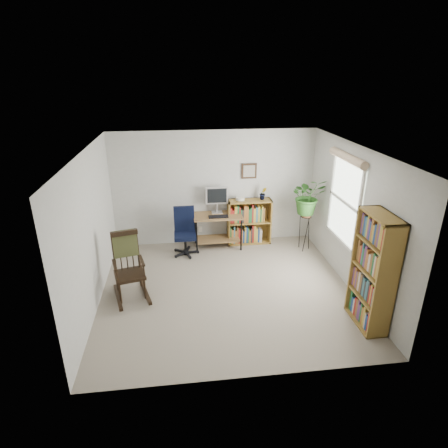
{
  "coord_description": "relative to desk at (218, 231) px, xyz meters",
  "views": [
    {
      "loc": [
        -0.74,
        -5.45,
        3.48
      ],
      "look_at": [
        0.0,
        0.4,
        1.05
      ],
      "focal_mm": 30.0,
      "sensor_mm": 36.0,
      "label": 1
    }
  ],
  "objects": [
    {
      "name": "window",
      "position": [
        2.03,
        -1.4,
        1.04
      ],
      "size": [
        0.12,
        1.2,
        1.5
      ],
      "primitive_type": null,
      "color": "silver",
      "rests_on": "wall_right"
    },
    {
      "name": "wall_back",
      "position": [
        -0.03,
        0.3,
        0.84
      ],
      "size": [
        4.2,
        0.0,
        2.4
      ],
      "primitive_type": "cube",
      "color": "beige",
      "rests_on": "ground"
    },
    {
      "name": "monitor",
      "position": [
        0.0,
        0.14,
        0.64
      ],
      "size": [
        0.46,
        0.16,
        0.56
      ],
      "primitive_type": null,
      "color": "silver",
      "rests_on": "desk"
    },
    {
      "name": "low_bookshelf",
      "position": [
        0.69,
        0.12,
        0.13
      ],
      "size": [
        0.92,
        0.31,
        0.97
      ],
      "primitive_type": null,
      "color": "olive",
      "rests_on": "floor"
    },
    {
      "name": "spider_plant",
      "position": [
        1.77,
        -0.35,
        1.17
      ],
      "size": [
        1.69,
        1.88,
        1.46
      ],
      "primitive_type": "imported",
      "color": "#2B5F21",
      "rests_on": "plant_stand"
    },
    {
      "name": "wall_left",
      "position": [
        -2.13,
        -1.7,
        0.84
      ],
      "size": [
        0.0,
        4.0,
        2.4
      ],
      "primitive_type": "cube",
      "color": "beige",
      "rests_on": "ground"
    },
    {
      "name": "rocking_chair",
      "position": [
        -1.63,
        -1.71,
        0.21
      ],
      "size": [
        0.8,
        1.08,
        1.13
      ],
      "primitive_type": null,
      "rotation": [
        0.0,
        0.0,
        0.24
      ],
      "color": "black",
      "rests_on": "floor"
    },
    {
      "name": "wall_front",
      "position": [
        -0.03,
        -3.7,
        0.84
      ],
      "size": [
        4.2,
        0.0,
        2.4
      ],
      "primitive_type": "cube",
      "color": "beige",
      "rests_on": "ground"
    },
    {
      "name": "tall_bookshelf",
      "position": [
        1.89,
        -2.85,
        0.5
      ],
      "size": [
        0.32,
        0.75,
        1.72
      ],
      "primitive_type": null,
      "color": "olive",
      "rests_on": "floor"
    },
    {
      "name": "desk",
      "position": [
        0.0,
        0.0,
        0.0
      ],
      "size": [
        1.0,
        0.55,
        0.72
      ],
      "primitive_type": null,
      "color": "olive",
      "rests_on": "floor"
    },
    {
      "name": "office_chair",
      "position": [
        -0.69,
        -0.27,
        0.13
      ],
      "size": [
        0.54,
        0.54,
        0.98
      ],
      "primitive_type": null,
      "rotation": [
        0.0,
        0.0,
        0.01
      ],
      "color": "black",
      "rests_on": "floor"
    },
    {
      "name": "ceiling",
      "position": [
        -0.03,
        -1.7,
        2.04
      ],
      "size": [
        4.2,
        4.0,
        0.0
      ],
      "primitive_type": "cube",
      "color": "silver",
      "rests_on": "ground"
    },
    {
      "name": "wall_right",
      "position": [
        2.07,
        -1.7,
        0.84
      ],
      "size": [
        0.0,
        4.0,
        2.4
      ],
      "primitive_type": "cube",
      "color": "beige",
      "rests_on": "ground"
    },
    {
      "name": "floor",
      "position": [
        -0.03,
        -1.7,
        -0.36
      ],
      "size": [
        4.2,
        4.0,
        0.0
      ],
      "primitive_type": "cube",
      "color": "gray",
      "rests_on": "ground"
    },
    {
      "name": "potted_plant_small",
      "position": [
        0.97,
        0.13,
        0.67
      ],
      "size": [
        0.13,
        0.24,
        0.11
      ],
      "primitive_type": "imported",
      "color": "#2B5F21",
      "rests_on": "low_bookshelf"
    },
    {
      "name": "framed_picture",
      "position": [
        0.69,
        0.27,
        1.19
      ],
      "size": [
        0.32,
        0.04,
        0.32
      ],
      "primitive_type": null,
      "color": "black",
      "rests_on": "wall_back"
    },
    {
      "name": "plant_stand",
      "position": [
        1.77,
        -0.35,
        0.07
      ],
      "size": [
        0.26,
        0.26,
        0.86
      ],
      "primitive_type": null,
      "rotation": [
        0.0,
        0.0,
        -0.12
      ],
      "color": "black",
      "rests_on": "floor"
    },
    {
      "name": "keyboard",
      "position": [
        0.0,
        -0.12,
        0.37
      ],
      "size": [
        0.4,
        0.15,
        0.02
      ],
      "primitive_type": "cube",
      "color": "black",
      "rests_on": "desk"
    }
  ]
}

